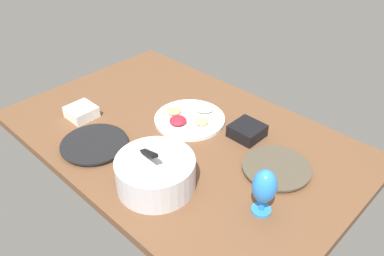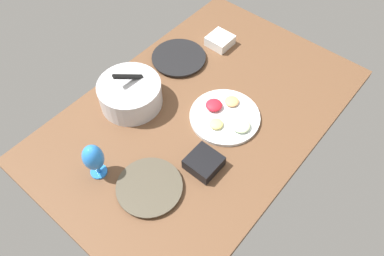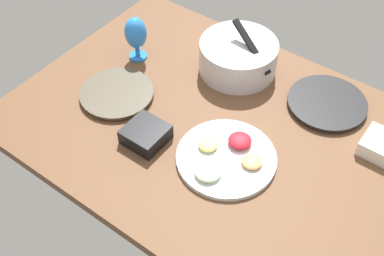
# 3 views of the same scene
# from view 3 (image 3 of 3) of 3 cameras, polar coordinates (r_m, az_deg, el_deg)

# --- Properties ---
(ground_plane) EXTENTS (1.60, 1.04, 0.04)m
(ground_plane) POSITION_cam_3_polar(r_m,az_deg,el_deg) (1.72, 4.72, -1.10)
(ground_plane) COLOR brown
(dinner_plate_left) EXTENTS (0.28, 0.28, 0.02)m
(dinner_plate_left) POSITION_cam_3_polar(r_m,az_deg,el_deg) (1.84, -8.85, 4.03)
(dinner_plate_left) COLOR beige
(dinner_plate_left) RESTS_ON ground_plane
(dinner_plate_right) EXTENTS (0.29, 0.29, 0.02)m
(dinner_plate_right) POSITION_cam_3_polar(r_m,az_deg,el_deg) (1.85, 15.62, 2.82)
(dinner_plate_right) COLOR #4C4C51
(dinner_plate_right) RESTS_ON ground_plane
(mixing_bowl) EXTENTS (0.31, 0.30, 0.20)m
(mixing_bowl) POSITION_cam_3_polar(r_m,az_deg,el_deg) (1.91, 5.47, 8.47)
(mixing_bowl) COLOR silver
(mixing_bowl) RESTS_ON ground_plane
(fruit_platter) EXTENTS (0.34, 0.34, 0.05)m
(fruit_platter) POSITION_cam_3_polar(r_m,az_deg,el_deg) (1.61, 4.06, -3.45)
(fruit_platter) COLOR silver
(fruit_platter) RESTS_ON ground_plane
(hurricane_glass_blue) EXTENTS (0.09, 0.09, 0.19)m
(hurricane_glass_blue) POSITION_cam_3_polar(r_m,az_deg,el_deg) (1.94, -6.64, 10.92)
(hurricane_glass_blue) COLOR #2A7EE3
(hurricane_glass_blue) RESTS_ON ground_plane
(square_bowl_black) EXTENTS (0.14, 0.14, 0.06)m
(square_bowl_black) POSITION_cam_3_polar(r_m,az_deg,el_deg) (1.66, -5.49, -0.67)
(square_bowl_black) COLOR black
(square_bowl_black) RESTS_ON ground_plane
(square_bowl_white) EXTENTS (0.13, 0.13, 0.06)m
(square_bowl_white) POSITION_cam_3_polar(r_m,az_deg,el_deg) (1.74, 21.45, -1.90)
(square_bowl_white) COLOR white
(square_bowl_white) RESTS_ON ground_plane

